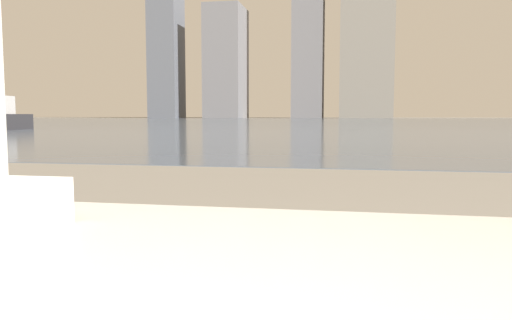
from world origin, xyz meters
TOP-DOWN VIEW (x-y plane):
  - harbor_water at (0.00, 62.00)m, footprint 180.00×110.00m
  - skyline_tower_0 at (-44.76, 118.00)m, footprint 7.02×8.13m
  - skyline_tower_1 at (-29.59, 118.00)m, footprint 8.61×12.15m
  - skyline_tower_3 at (3.34, 118.00)m, footprint 11.66×12.12m

SIDE VIEW (x-z plane):
  - harbor_water at x=0.00m, z-range 0.00..0.01m
  - skyline_tower_1 at x=-29.59m, z-range 0.00..26.37m
  - skyline_tower_0 at x=-44.76m, z-range 0.00..49.17m
  - skyline_tower_3 at x=3.34m, z-range 0.00..50.65m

